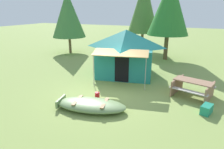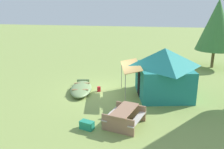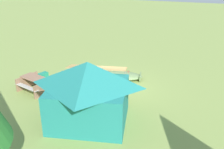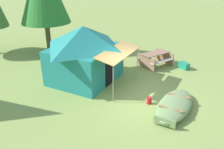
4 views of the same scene
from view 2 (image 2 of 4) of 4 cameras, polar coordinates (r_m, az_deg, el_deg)
name	(u,v)px [view 2 (image 2 of 4)]	position (r m, az deg, el deg)	size (l,w,h in m)	color
ground_plane	(108,92)	(14.46, -0.98, -4.12)	(80.00, 80.00, 0.00)	#849A4D
beached_rowboat	(81,89)	(14.55, -7.19, -3.27)	(3.02, 1.75, 0.39)	#6E8A54
canvas_cabin_tent	(164,71)	(13.86, 11.98, 0.72)	(3.89, 4.36, 2.72)	#207D78
picnic_table	(125,115)	(10.58, 2.95, -9.50)	(1.97, 1.81, 0.76)	#946C52
cooler_box	(87,125)	(10.46, -5.89, -11.68)	(0.58, 0.32, 0.36)	#1F8868
fuel_can	(99,89)	(14.54, -3.07, -3.41)	(0.21, 0.21, 0.29)	red
pine_tree_far_center	(217,25)	(20.91, 23.27, 10.62)	(2.96, 2.96, 5.39)	brown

